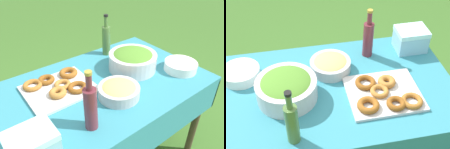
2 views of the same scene
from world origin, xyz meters
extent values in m
cube|color=teal|center=(0.00, 0.00, 0.73)|extent=(1.30, 0.82, 0.02)
cube|color=teal|center=(0.00, -0.40, 0.61)|extent=(1.30, 0.01, 0.22)
cube|color=teal|center=(-0.65, 0.00, 0.61)|extent=(0.01, 0.82, 0.22)
cylinder|color=#473828|center=(-0.59, -0.35, 0.36)|extent=(0.05, 0.05, 0.72)
cylinder|color=#473828|center=(0.59, -0.35, 0.36)|extent=(0.05, 0.05, 0.72)
cylinder|color=silver|center=(0.27, 0.02, 0.80)|extent=(0.32, 0.32, 0.11)
ellipsoid|color=#51892D|center=(0.27, 0.02, 0.84)|extent=(0.28, 0.28, 0.07)
cylinder|color=#B2B7BC|center=(0.01, -0.15, 0.77)|extent=(0.23, 0.23, 0.06)
ellipsoid|color=tan|center=(0.01, -0.15, 0.79)|extent=(0.21, 0.21, 0.06)
cube|color=silver|center=(-0.23, 0.10, 0.75)|extent=(0.39, 0.33, 0.02)
torus|color=#93561E|center=(-0.12, 0.19, 0.77)|extent=(0.13, 0.13, 0.03)
torus|color=brown|center=(-0.26, 0.21, 0.77)|extent=(0.13, 0.13, 0.03)
torus|color=brown|center=(-0.15, 0.02, 0.77)|extent=(0.12, 0.12, 0.03)
torus|color=#A36628|center=(-0.35, 0.20, 0.77)|extent=(0.12, 0.12, 0.03)
torus|color=#B27533|center=(-0.27, 0.04, 0.77)|extent=(0.14, 0.14, 0.03)
torus|color=#B27533|center=(-0.21, 0.10, 0.77)|extent=(0.12, 0.12, 0.03)
cylinder|color=white|center=(0.51, -0.19, 0.75)|extent=(0.21, 0.21, 0.01)
cylinder|color=white|center=(0.51, -0.19, 0.76)|extent=(0.21, 0.21, 0.01)
cylinder|color=white|center=(0.51, -0.19, 0.77)|extent=(0.21, 0.21, 0.01)
cylinder|color=white|center=(0.51, -0.19, 0.78)|extent=(0.21, 0.21, 0.01)
cylinder|color=white|center=(0.51, -0.19, 0.80)|extent=(0.21, 0.21, 0.01)
cylinder|color=#4C7238|center=(0.26, 0.31, 0.85)|extent=(0.06, 0.06, 0.21)
cylinder|color=#4C7238|center=(0.26, 0.31, 0.99)|extent=(0.03, 0.03, 0.07)
cylinder|color=black|center=(0.26, 0.31, 1.04)|extent=(0.03, 0.03, 0.02)
cylinder|color=maroon|center=(-0.24, -0.25, 0.85)|extent=(0.06, 0.06, 0.22)
cylinder|color=maroon|center=(-0.24, -0.25, 1.00)|extent=(0.03, 0.03, 0.08)
cylinder|color=#A58C33|center=(-0.24, -0.25, 1.04)|extent=(0.03, 0.03, 0.02)
cube|color=#8CC6E5|center=(-0.52, -0.26, 0.80)|extent=(0.18, 0.15, 0.12)
cube|color=#BAF4FF|center=(-0.52, -0.26, 0.87)|extent=(0.19, 0.15, 0.03)
camera|label=1|loc=(-0.62, -0.90, 1.52)|focal=35.00mm
camera|label=2|loc=(0.24, 1.22, 1.91)|focal=50.00mm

